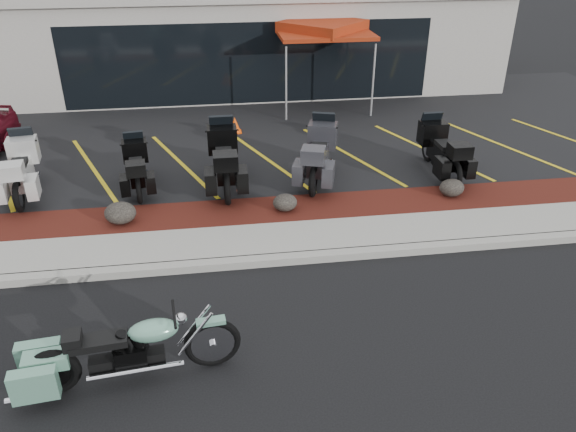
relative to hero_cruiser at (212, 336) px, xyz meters
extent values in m
plane|color=black|center=(1.59, 1.67, -0.54)|extent=(90.00, 90.00, 0.00)
cube|color=gray|center=(1.59, 2.57, -0.46)|extent=(24.00, 0.25, 0.15)
cube|color=gray|center=(1.59, 3.27, -0.46)|extent=(24.00, 1.20, 0.15)
cube|color=#380D0C|center=(1.59, 4.47, -0.46)|extent=(24.00, 1.20, 0.16)
cube|color=black|center=(1.59, 9.87, -0.46)|extent=(26.00, 9.60, 0.15)
cube|color=#9D978E|center=(1.59, 16.17, 1.46)|extent=(18.00, 8.00, 4.00)
cube|color=black|center=(1.59, 12.19, 0.96)|extent=(12.00, 0.06, 2.60)
ellipsoid|color=black|center=(-1.78, 4.30, -0.15)|extent=(0.64, 0.54, 0.46)
ellipsoid|color=black|center=(1.65, 4.37, -0.19)|extent=(0.53, 0.44, 0.37)
ellipsoid|color=black|center=(5.48, 4.53, -0.18)|extent=(0.56, 0.47, 0.40)
cone|color=#F54B08|center=(0.88, 9.48, -0.16)|extent=(0.45, 0.45, 0.46)
cylinder|color=silver|center=(2.33, 10.64, 0.73)|extent=(0.06, 0.06, 2.23)
cylinder|color=silver|center=(5.01, 10.21, 0.73)|extent=(0.06, 0.06, 2.23)
cylinder|color=silver|center=(2.77, 13.32, 0.73)|extent=(0.06, 0.06, 2.23)
cylinder|color=silver|center=(5.45, 12.89, 0.73)|extent=(0.06, 0.06, 2.23)
cube|color=maroon|center=(3.89, 11.76, 1.99)|extent=(3.34, 3.34, 0.12)
cube|color=maroon|center=(3.89, 11.76, 2.15)|extent=(2.98, 2.98, 0.34)
camera|label=1|loc=(0.19, -6.26, 5.27)|focal=35.00mm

